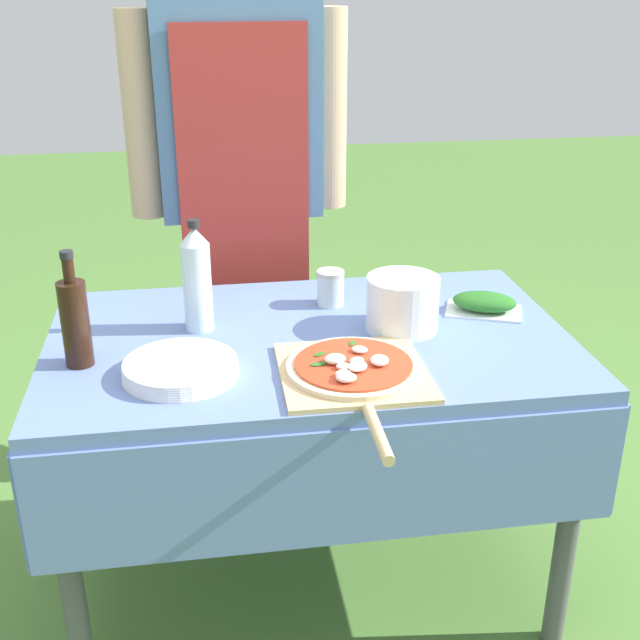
{
  "coord_description": "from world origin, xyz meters",
  "views": [
    {
      "loc": [
        -0.24,
        -1.74,
        1.54
      ],
      "look_at": [
        0.03,
        0.0,
        0.77
      ],
      "focal_mm": 45.0,
      "sensor_mm": 36.0,
      "label": 1
    }
  ],
  "objects_px": {
    "pizza_on_peel": "(354,371)",
    "prep_table": "(309,373)",
    "oil_bottle": "(75,321)",
    "mixing_tub": "(402,303)",
    "herb_container": "(484,303)",
    "sauce_jar": "(330,290)",
    "person_cook": "(240,161)",
    "plate_stack": "(181,368)",
    "water_bottle": "(197,279)"
  },
  "relations": [
    {
      "from": "pizza_on_peel",
      "to": "sauce_jar",
      "type": "height_order",
      "value": "sauce_jar"
    },
    {
      "from": "plate_stack",
      "to": "water_bottle",
      "type": "bearing_deg",
      "value": 79.59
    },
    {
      "from": "prep_table",
      "to": "plate_stack",
      "type": "bearing_deg",
      "value": -151.88
    },
    {
      "from": "herb_container",
      "to": "pizza_on_peel",
      "type": "bearing_deg",
      "value": -142.82
    },
    {
      "from": "pizza_on_peel",
      "to": "plate_stack",
      "type": "bearing_deg",
      "value": 170.78
    },
    {
      "from": "oil_bottle",
      "to": "water_bottle",
      "type": "height_order",
      "value": "water_bottle"
    },
    {
      "from": "oil_bottle",
      "to": "mixing_tub",
      "type": "relative_size",
      "value": 1.5
    },
    {
      "from": "water_bottle",
      "to": "herb_container",
      "type": "bearing_deg",
      "value": -0.58
    },
    {
      "from": "pizza_on_peel",
      "to": "water_bottle",
      "type": "distance_m",
      "value": 0.46
    },
    {
      "from": "herb_container",
      "to": "sauce_jar",
      "type": "bearing_deg",
      "value": 163.53
    },
    {
      "from": "water_bottle",
      "to": "mixing_tub",
      "type": "height_order",
      "value": "water_bottle"
    },
    {
      "from": "person_cook",
      "to": "plate_stack",
      "type": "bearing_deg",
      "value": 73.74
    },
    {
      "from": "prep_table",
      "to": "mixing_tub",
      "type": "height_order",
      "value": "mixing_tub"
    },
    {
      "from": "herb_container",
      "to": "oil_bottle",
      "type": "bearing_deg",
      "value": -171.49
    },
    {
      "from": "prep_table",
      "to": "mixing_tub",
      "type": "relative_size",
      "value": 7.13
    },
    {
      "from": "pizza_on_peel",
      "to": "prep_table",
      "type": "bearing_deg",
      "value": 106.72
    },
    {
      "from": "herb_container",
      "to": "mixing_tub",
      "type": "xyz_separation_m",
      "value": [
        -0.24,
        -0.07,
        0.04
      ]
    },
    {
      "from": "prep_table",
      "to": "herb_container",
      "type": "height_order",
      "value": "herb_container"
    },
    {
      "from": "mixing_tub",
      "to": "herb_container",
      "type": "bearing_deg",
      "value": 15.94
    },
    {
      "from": "person_cook",
      "to": "oil_bottle",
      "type": "distance_m",
      "value": 0.85
    },
    {
      "from": "person_cook",
      "to": "plate_stack",
      "type": "distance_m",
      "value": 0.87
    },
    {
      "from": "prep_table",
      "to": "oil_bottle",
      "type": "distance_m",
      "value": 0.57
    },
    {
      "from": "prep_table",
      "to": "herb_container",
      "type": "xyz_separation_m",
      "value": [
        0.47,
        0.08,
        0.13
      ]
    },
    {
      "from": "prep_table",
      "to": "person_cook",
      "type": "xyz_separation_m",
      "value": [
        -0.12,
        0.64,
        0.39
      ]
    },
    {
      "from": "person_cook",
      "to": "sauce_jar",
      "type": "distance_m",
      "value": 0.55
    },
    {
      "from": "water_bottle",
      "to": "mixing_tub",
      "type": "xyz_separation_m",
      "value": [
        0.49,
        -0.07,
        -0.06
      ]
    },
    {
      "from": "sauce_jar",
      "to": "oil_bottle",
      "type": "bearing_deg",
      "value": -156.8
    },
    {
      "from": "prep_table",
      "to": "person_cook",
      "type": "bearing_deg",
      "value": 100.22
    },
    {
      "from": "pizza_on_peel",
      "to": "oil_bottle",
      "type": "bearing_deg",
      "value": 165.93
    },
    {
      "from": "plate_stack",
      "to": "mixing_tub",
      "type": "bearing_deg",
      "value": 17.84
    },
    {
      "from": "oil_bottle",
      "to": "water_bottle",
      "type": "xyz_separation_m",
      "value": [
        0.27,
        0.16,
        0.03
      ]
    },
    {
      "from": "water_bottle",
      "to": "oil_bottle",
      "type": "bearing_deg",
      "value": -149.75
    },
    {
      "from": "oil_bottle",
      "to": "herb_container",
      "type": "relative_size",
      "value": 1.21
    },
    {
      "from": "pizza_on_peel",
      "to": "mixing_tub",
      "type": "bearing_deg",
      "value": 55.68
    },
    {
      "from": "herb_container",
      "to": "person_cook",
      "type": "bearing_deg",
      "value": 135.77
    },
    {
      "from": "oil_bottle",
      "to": "herb_container",
      "type": "height_order",
      "value": "oil_bottle"
    },
    {
      "from": "person_cook",
      "to": "mixing_tub",
      "type": "height_order",
      "value": "person_cook"
    },
    {
      "from": "prep_table",
      "to": "sauce_jar",
      "type": "height_order",
      "value": "sauce_jar"
    },
    {
      "from": "herb_container",
      "to": "plate_stack",
      "type": "height_order",
      "value": "herb_container"
    },
    {
      "from": "pizza_on_peel",
      "to": "mixing_tub",
      "type": "distance_m",
      "value": 0.29
    },
    {
      "from": "mixing_tub",
      "to": "oil_bottle",
      "type": "bearing_deg",
      "value": -173.87
    },
    {
      "from": "pizza_on_peel",
      "to": "plate_stack",
      "type": "xyz_separation_m",
      "value": [
        -0.37,
        0.06,
        0.0
      ]
    },
    {
      "from": "prep_table",
      "to": "pizza_on_peel",
      "type": "xyz_separation_m",
      "value": [
        0.07,
        -0.23,
        0.12
      ]
    },
    {
      "from": "mixing_tub",
      "to": "sauce_jar",
      "type": "relative_size",
      "value": 1.9
    },
    {
      "from": "prep_table",
      "to": "mixing_tub",
      "type": "bearing_deg",
      "value": 2.35
    },
    {
      "from": "pizza_on_peel",
      "to": "water_bottle",
      "type": "bearing_deg",
      "value": 136.86
    },
    {
      "from": "person_cook",
      "to": "water_bottle",
      "type": "height_order",
      "value": "person_cook"
    },
    {
      "from": "sauce_jar",
      "to": "water_bottle",
      "type": "bearing_deg",
      "value": -162.88
    },
    {
      "from": "pizza_on_peel",
      "to": "herb_container",
      "type": "distance_m",
      "value": 0.5
    },
    {
      "from": "oil_bottle",
      "to": "sauce_jar",
      "type": "bearing_deg",
      "value": 23.2
    }
  ]
}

